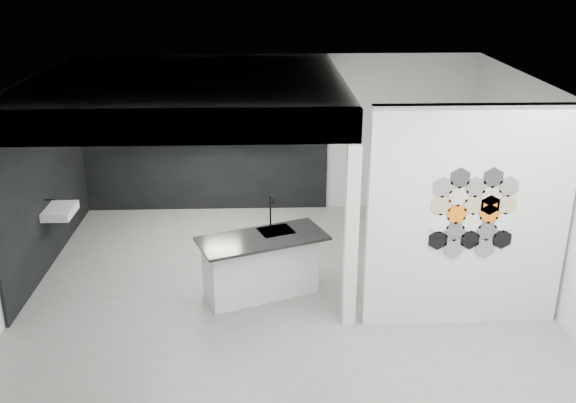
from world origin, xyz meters
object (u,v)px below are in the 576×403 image
at_px(partition_panel, 468,219).
at_px(glass_vase, 286,136).
at_px(bottle_dark, 209,136).
at_px(glass_bowl, 285,138).
at_px(kettle, 255,136).
at_px(stockpot, 158,136).
at_px(utensil_cup, 151,139).
at_px(wall_basin, 60,211).
at_px(kitchen_island, 261,264).

height_order(partition_panel, glass_vase, partition_panel).
xyz_separation_m(glass_vase, bottle_dark, (-1.35, 0.00, 0.01)).
relative_size(glass_bowl, glass_vase, 0.89).
bearing_deg(bottle_dark, kettle, 0.00).
bearing_deg(stockpot, utensil_cup, 180.00).
xyz_separation_m(wall_basin, bottle_dark, (2.04, 2.07, 0.55)).
xyz_separation_m(kitchen_island, kettle, (-0.10, 3.12, 0.95)).
bearing_deg(glass_vase, partition_panel, -61.77).
bearing_deg(utensil_cup, kettle, 0.00).
relative_size(stockpot, glass_vase, 1.54).
height_order(wall_basin, utensil_cup, utensil_cup).
bearing_deg(wall_basin, glass_bowl, 31.43).
bearing_deg(partition_panel, glass_bowl, 118.35).
bearing_deg(partition_panel, bottle_dark, 131.56).
xyz_separation_m(wall_basin, glass_vase, (3.39, 2.07, 0.54)).
height_order(glass_vase, bottle_dark, bottle_dark).
xyz_separation_m(kitchen_island, utensil_cup, (-1.92, 3.12, 0.91)).
height_order(kitchen_island, kettle, kettle).
xyz_separation_m(partition_panel, bottle_dark, (-3.43, 3.87, 0.00)).
height_order(wall_basin, stockpot, stockpot).
distance_m(wall_basin, bottle_dark, 2.95).
height_order(glass_bowl, bottle_dark, bottle_dark).
distance_m(glass_vase, utensil_cup, 2.36).
relative_size(partition_panel, utensil_cup, 29.96).
distance_m(wall_basin, glass_bowl, 3.99).
relative_size(wall_basin, utensil_cup, 6.42).
relative_size(kettle, bottle_dark, 1.22).
xyz_separation_m(kitchen_island, bottle_dark, (-0.92, 3.12, 0.94)).
bearing_deg(wall_basin, partition_panel, -18.23).
distance_m(wall_basin, glass_vase, 4.01).
distance_m(partition_panel, glass_vase, 4.39).
relative_size(stockpot, glass_bowl, 1.74).
distance_m(wall_basin, utensil_cup, 2.37).
bearing_deg(utensil_cup, kitchen_island, -58.39).
relative_size(partition_panel, bottle_dark, 16.98).
relative_size(stockpot, utensil_cup, 2.38).
bearing_deg(bottle_dark, glass_vase, 0.00).
height_order(kettle, utensil_cup, kettle).
xyz_separation_m(partition_panel, stockpot, (-4.30, 3.87, 0.01)).
relative_size(glass_vase, bottle_dark, 0.88).
relative_size(bottle_dark, utensil_cup, 1.76).
bearing_deg(utensil_cup, wall_basin, -116.53).
bearing_deg(glass_bowl, glass_vase, 0.00).
distance_m(partition_panel, glass_bowl, 4.39).
distance_m(partition_panel, kettle, 4.67).
bearing_deg(stockpot, kettle, 0.00).
bearing_deg(kitchen_island, bottle_dark, 84.97).
relative_size(kitchen_island, stockpot, 8.27).
xyz_separation_m(kettle, glass_vase, (0.54, 0.00, -0.01)).
distance_m(wall_basin, stockpot, 2.44).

